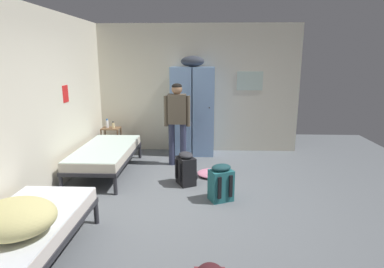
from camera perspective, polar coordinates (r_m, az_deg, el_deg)
ground_plane at (r=4.75m, az=-0.15°, el=-11.99°), size 8.67×8.67×0.00m
room_backdrop at (r=5.73m, az=-11.65°, el=6.42°), size 4.38×5.48×2.74m
locker_bank at (r=6.81m, az=0.09°, el=4.37°), size 0.90×0.55×2.07m
shelf_unit at (r=7.15m, az=-14.07°, el=-0.70°), size 0.38×0.30×0.57m
bed_left_rear at (r=5.94m, az=-15.05°, el=-3.25°), size 0.90×1.90×0.49m
bed_left_front at (r=3.65m, az=-28.19°, el=-15.33°), size 0.90×1.90×0.49m
bedding_heap at (r=3.35m, az=-28.85°, el=-12.91°), size 0.72×0.66×0.31m
person_traveler at (r=6.09m, az=-2.64°, el=3.08°), size 0.50×0.20×1.57m
water_bottle at (r=7.12m, az=-14.79°, el=1.77°), size 0.06×0.06×0.19m
lotion_bottle at (r=7.03m, az=-13.75°, el=1.51°), size 0.06×0.06×0.15m
backpack_black at (r=5.29m, az=-0.99°, el=-6.22°), size 0.41×0.39×0.55m
backpack_teal at (r=4.75m, az=5.09°, el=-8.65°), size 0.39×0.40×0.55m
clothes_pile_pink at (r=5.74m, az=3.68°, el=-6.96°), size 0.55×0.49×0.09m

